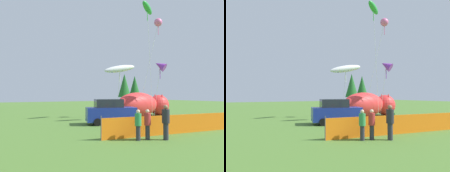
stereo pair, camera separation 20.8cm
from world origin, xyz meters
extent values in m
plane|color=#4C752D|center=(0.00, 0.00, 0.00)|extent=(120.00, 120.00, 0.00)
cube|color=navy|center=(-2.32, 1.88, 0.79)|extent=(4.21, 2.68, 1.10)
cube|color=#1E232D|center=(-2.51, 1.93, 1.67)|extent=(2.49, 2.05, 0.66)
cylinder|color=black|center=(-0.93, 2.29, 0.29)|extent=(0.62, 0.38, 0.58)
cylinder|color=black|center=(-1.39, 0.76, 0.29)|extent=(0.62, 0.38, 0.58)
cylinder|color=black|center=(-3.25, 2.99, 0.29)|extent=(0.62, 0.38, 0.58)
cylinder|color=black|center=(-3.71, 1.46, 0.29)|extent=(0.62, 0.38, 0.58)
cube|color=#267F33|center=(1.58, -0.90, 0.43)|extent=(0.78, 0.78, 0.03)
cube|color=#267F33|center=(1.36, -0.75, 0.68)|extent=(0.34, 0.44, 0.50)
cylinder|color=#A5A5AD|center=(1.91, -0.86, 0.22)|extent=(0.02, 0.02, 0.43)
cylinder|color=#A5A5AD|center=(1.62, -1.24, 0.22)|extent=(0.02, 0.02, 0.43)
cylinder|color=#A5A5AD|center=(1.53, -0.57, 0.22)|extent=(0.02, 0.02, 0.43)
cylinder|color=#A5A5AD|center=(1.24, -0.95, 0.22)|extent=(0.02, 0.02, 0.43)
ellipsoid|color=red|center=(2.75, 5.15, 1.29)|extent=(5.76, 3.49, 2.59)
ellipsoid|color=yellow|center=(2.75, 5.15, 0.71)|extent=(3.74, 2.51, 1.16)
sphere|color=red|center=(6.17, 5.76, 1.16)|extent=(2.33, 2.33, 2.33)
cone|color=red|center=(6.17, 6.34, 2.10)|extent=(0.65, 0.65, 0.70)
cone|color=red|center=(6.17, 5.18, 2.10)|extent=(0.65, 0.65, 0.70)
cube|color=orange|center=(-1.28, -3.77, 0.57)|extent=(9.09, 0.98, 1.14)
cylinder|color=#4C4C51|center=(-5.83, -3.30, 0.63)|extent=(0.05, 0.05, 1.25)
cylinder|color=#2D2D38|center=(-2.82, -4.83, 0.43)|extent=(0.27, 0.27, 0.87)
cylinder|color=#26262D|center=(-2.82, -4.83, 1.23)|extent=(0.40, 0.40, 0.72)
sphere|color=#8C6647|center=(-2.82, -4.83, 1.70)|extent=(0.23, 0.23, 0.23)
cylinder|color=#2D2D38|center=(-3.60, -4.30, 0.38)|extent=(0.24, 0.24, 0.75)
cylinder|color=#B72D2D|center=(-3.60, -4.30, 1.07)|extent=(0.35, 0.35, 0.63)
sphere|color=beige|center=(-3.60, -4.30, 1.48)|extent=(0.20, 0.20, 0.20)
cylinder|color=#2D2D38|center=(-4.15, -4.22, 0.38)|extent=(0.24, 0.24, 0.75)
cylinder|color=#338C4C|center=(-4.15, -4.22, 1.07)|extent=(0.35, 0.35, 0.63)
sphere|color=beige|center=(-4.15, -4.22, 1.48)|extent=(0.20, 0.20, 0.20)
cylinder|color=silver|center=(3.73, 3.25, 2.60)|extent=(0.31, 1.29, 5.20)
cone|color=purple|center=(3.59, 2.62, 5.19)|extent=(1.43, 1.56, 1.25)
cylinder|color=purple|center=(3.59, 2.62, 4.49)|extent=(0.06, 0.06, 1.20)
cylinder|color=silver|center=(3.34, 4.18, 4.91)|extent=(1.82, 1.27, 9.83)
sphere|color=pink|center=(4.24, 3.56, 9.82)|extent=(0.83, 0.83, 0.83)
cylinder|color=pink|center=(4.24, 3.56, 9.12)|extent=(0.06, 0.06, 1.20)
cylinder|color=silver|center=(3.29, 3.76, 5.50)|extent=(1.07, 0.56, 11.01)
ellipsoid|color=green|center=(2.77, 3.50, 11.01)|extent=(2.41, 1.93, 1.09)
cylinder|color=green|center=(2.77, 3.50, 10.31)|extent=(0.06, 0.06, 1.20)
cylinder|color=silver|center=(-0.26, 4.15, 2.36)|extent=(0.54, 1.47, 4.72)
ellipsoid|color=white|center=(-0.51, 3.43, 4.71)|extent=(3.16, 0.95, 1.18)
cylinder|color=white|center=(-0.51, 3.43, 4.01)|extent=(0.06, 0.06, 1.20)
cylinder|color=brown|center=(17.70, 30.68, 0.88)|extent=(0.56, 0.56, 1.76)
cone|color=#236028|center=(17.70, 30.68, 4.57)|extent=(3.10, 3.10, 5.63)
cylinder|color=brown|center=(22.39, 32.99, 0.86)|extent=(0.55, 0.55, 1.73)
cone|color=#236028|center=(22.39, 32.99, 4.49)|extent=(3.04, 3.04, 5.53)
camera|label=1|loc=(-10.94, -13.37, 2.36)|focal=35.00mm
camera|label=2|loc=(-10.76, -13.47, 2.36)|focal=35.00mm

